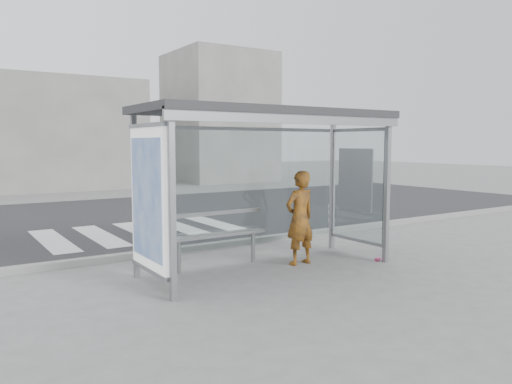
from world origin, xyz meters
TOP-DOWN VIEW (x-y plane):
  - ground at (0.00, 0.00)m, footprint 80.00×80.00m
  - road at (0.00, 7.00)m, footprint 30.00×10.00m
  - curb at (0.00, 1.95)m, footprint 30.00×0.18m
  - crosswalk at (-0.50, 4.50)m, footprint 4.55×3.00m
  - bus_shelter at (-0.37, 0.06)m, footprint 4.25×1.65m
  - building_center at (0.00, 18.00)m, footprint 8.00×5.00m
  - building_right at (9.00, 18.00)m, footprint 5.00×5.00m
  - person at (0.64, -0.01)m, footprint 0.61×0.43m
  - bench at (-0.65, 0.58)m, footprint 1.81×0.22m
  - soda_can at (1.94, -0.58)m, footprint 0.13×0.09m

SIDE VIEW (x-z plane):
  - ground at x=0.00m, z-range 0.00..0.00m
  - crosswalk at x=-0.50m, z-range 0.00..0.00m
  - road at x=0.00m, z-range 0.00..0.01m
  - soda_can at x=1.94m, z-range 0.00..0.06m
  - curb at x=0.00m, z-range 0.00..0.12m
  - bench at x=-0.65m, z-range 0.09..1.02m
  - person at x=0.64m, z-range 0.00..1.61m
  - bus_shelter at x=-0.37m, z-range 0.67..3.29m
  - building_center at x=0.00m, z-range 0.00..5.00m
  - building_right at x=9.00m, z-range 0.00..7.00m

